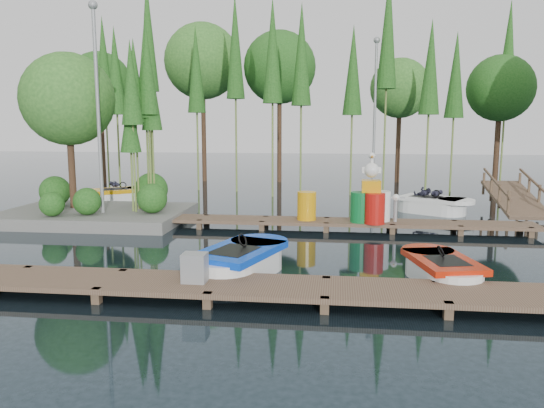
# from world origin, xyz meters

# --- Properties ---
(ground_plane) EXTENTS (90.00, 90.00, 0.00)m
(ground_plane) POSITION_xyz_m (0.00, 0.00, 0.00)
(ground_plane) COLOR #1C2B34
(near_dock) EXTENTS (18.00, 1.50, 0.50)m
(near_dock) POSITION_xyz_m (0.00, -4.50, 0.23)
(near_dock) COLOR brown
(near_dock) RESTS_ON ground
(far_dock) EXTENTS (15.00, 1.20, 0.50)m
(far_dock) POSITION_xyz_m (1.00, 2.50, 0.23)
(far_dock) COLOR brown
(far_dock) RESTS_ON ground
(island) EXTENTS (6.20, 4.20, 6.75)m
(island) POSITION_xyz_m (-6.30, 3.29, 3.18)
(island) COLOR slate
(island) RESTS_ON ground
(tree_screen) EXTENTS (34.42, 18.53, 10.31)m
(tree_screen) POSITION_xyz_m (-2.04, 10.60, 6.12)
(tree_screen) COLOR #422B1C
(tree_screen) RESTS_ON ground
(lamp_island) EXTENTS (0.30, 0.30, 7.25)m
(lamp_island) POSITION_xyz_m (-5.50, 2.50, 4.26)
(lamp_island) COLOR gray
(lamp_island) RESTS_ON ground
(lamp_rear) EXTENTS (0.30, 0.30, 7.25)m
(lamp_rear) POSITION_xyz_m (4.00, 11.00, 4.26)
(lamp_rear) COLOR gray
(lamp_rear) RESTS_ON ground
(ramp) EXTENTS (1.50, 3.94, 1.49)m
(ramp) POSITION_xyz_m (9.00, 6.50, 0.59)
(ramp) COLOR brown
(ramp) RESTS_ON ground
(boat_blue) EXTENTS (2.25, 3.28, 1.01)m
(boat_blue) POSITION_xyz_m (0.21, -2.93, 0.29)
(boat_blue) COLOR white
(boat_blue) RESTS_ON ground
(boat_red) EXTENTS (1.70, 2.76, 0.87)m
(boat_red) POSITION_xyz_m (4.59, -2.93, 0.25)
(boat_red) COLOR white
(boat_red) RESTS_ON ground
(boat_yellow_far) EXTENTS (3.09, 2.75, 1.44)m
(boat_yellow_far) POSITION_xyz_m (-6.85, 7.19, 0.31)
(boat_yellow_far) COLOR white
(boat_yellow_far) RESTS_ON ground
(boat_white_far) EXTENTS (3.16, 2.64, 1.37)m
(boat_white_far) POSITION_xyz_m (5.94, 6.10, 0.31)
(boat_white_far) COLOR white
(boat_white_far) RESTS_ON ground
(utility_cabinet) EXTENTS (0.47, 0.39, 0.57)m
(utility_cabinet) POSITION_xyz_m (-0.41, -4.50, 0.59)
(utility_cabinet) COLOR gray
(utility_cabinet) RESTS_ON near_dock
(yellow_barrel) EXTENTS (0.61, 0.61, 0.91)m
(yellow_barrel) POSITION_xyz_m (1.37, 2.50, 0.75)
(yellow_barrel) COLOR orange
(yellow_barrel) RESTS_ON far_dock
(drum_cluster) EXTENTS (1.26, 1.16, 2.18)m
(drum_cluster) POSITION_xyz_m (3.42, 2.34, 0.94)
(drum_cluster) COLOR #0B662B
(drum_cluster) RESTS_ON far_dock
(seagull_post) EXTENTS (0.55, 0.30, 0.88)m
(seagull_post) POSITION_xyz_m (4.17, 2.50, 0.89)
(seagull_post) COLOR gray
(seagull_post) RESTS_ON far_dock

